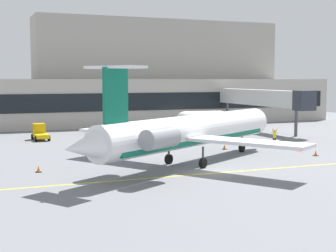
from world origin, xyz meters
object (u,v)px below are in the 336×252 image
regional_jet (190,131)px  fuel_tank (203,119)px  baggage_tug (40,133)px  marshaller (274,137)px

regional_jet → fuel_tank: regional_jet is taller
fuel_tank → baggage_tug: bearing=-168.2°
regional_jet → fuel_tank: bearing=62.1°
regional_jet → fuel_tank: (15.77, 29.83, -1.53)m
baggage_tug → marshaller: 29.44m
marshaller → regional_jet: bearing=-149.8°
regional_jet → marshaller: 17.34m
regional_jet → baggage_tug: regional_jet is taller
baggage_tug → fuel_tank: 26.31m
regional_jet → baggage_tug: 26.48m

